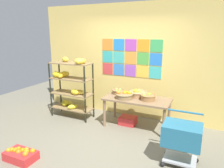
{
  "coord_description": "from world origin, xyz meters",
  "views": [
    {
      "loc": [
        1.76,
        -3.24,
        2.09
      ],
      "look_at": [
        -0.11,
        0.76,
        0.99
      ],
      "focal_mm": 33.67,
      "sensor_mm": 36.0,
      "label": 1
    }
  ],
  "objects_px": {
    "fruit_basket_left": "(138,93)",
    "orange_crate_foreground": "(21,155)",
    "banana_shelf_unit": "(71,84)",
    "display_table": "(137,102)",
    "produce_crate_under_table": "(128,120)",
    "shopping_cart": "(182,136)",
    "fruit_basket_back_right": "(148,97)",
    "fruit_basket_centre": "(118,91)",
    "fruit_basket_back_left": "(124,95)"
  },
  "relations": [
    {
      "from": "shopping_cart",
      "to": "fruit_basket_left",
      "type": "bearing_deg",
      "value": 127.15
    },
    {
      "from": "produce_crate_under_table",
      "to": "shopping_cart",
      "type": "bearing_deg",
      "value": -39.48
    },
    {
      "from": "fruit_basket_left",
      "to": "produce_crate_under_table",
      "type": "bearing_deg",
      "value": -153.18
    },
    {
      "from": "banana_shelf_unit",
      "to": "orange_crate_foreground",
      "type": "height_order",
      "value": "banana_shelf_unit"
    },
    {
      "from": "fruit_basket_back_right",
      "to": "fruit_basket_back_left",
      "type": "bearing_deg",
      "value": -168.94
    },
    {
      "from": "orange_crate_foreground",
      "to": "shopping_cart",
      "type": "xyz_separation_m",
      "value": [
        2.44,
        1.0,
        0.41
      ]
    },
    {
      "from": "fruit_basket_back_right",
      "to": "orange_crate_foreground",
      "type": "relative_size",
      "value": 0.62
    },
    {
      "from": "banana_shelf_unit",
      "to": "shopping_cart",
      "type": "xyz_separation_m",
      "value": [
        2.76,
        -0.91,
        -0.35
      ]
    },
    {
      "from": "banana_shelf_unit",
      "to": "fruit_basket_left",
      "type": "xyz_separation_m",
      "value": [
        1.64,
        0.27,
        -0.1
      ]
    },
    {
      "from": "fruit_basket_back_left",
      "to": "fruit_basket_centre",
      "type": "xyz_separation_m",
      "value": [
        -0.26,
        0.26,
        -0.01
      ]
    },
    {
      "from": "produce_crate_under_table",
      "to": "shopping_cart",
      "type": "height_order",
      "value": "shopping_cart"
    },
    {
      "from": "fruit_basket_back_left",
      "to": "fruit_basket_centre",
      "type": "bearing_deg",
      "value": 135.09
    },
    {
      "from": "display_table",
      "to": "shopping_cart",
      "type": "bearing_deg",
      "value": -43.68
    },
    {
      "from": "fruit_basket_back_left",
      "to": "fruit_basket_centre",
      "type": "height_order",
      "value": "fruit_basket_back_left"
    },
    {
      "from": "banana_shelf_unit",
      "to": "display_table",
      "type": "xyz_separation_m",
      "value": [
        1.67,
        0.14,
        -0.25
      ]
    },
    {
      "from": "display_table",
      "to": "produce_crate_under_table",
      "type": "bearing_deg",
      "value": 170.51
    },
    {
      "from": "banana_shelf_unit",
      "to": "shopping_cart",
      "type": "bearing_deg",
      "value": -18.17
    },
    {
      "from": "fruit_basket_centre",
      "to": "shopping_cart",
      "type": "height_order",
      "value": "shopping_cart"
    },
    {
      "from": "display_table",
      "to": "fruit_basket_back_right",
      "type": "height_order",
      "value": "fruit_basket_back_right"
    },
    {
      "from": "fruit_basket_centre",
      "to": "orange_crate_foreground",
      "type": "xyz_separation_m",
      "value": [
        -0.83,
        -2.18,
        -0.64
      ]
    },
    {
      "from": "orange_crate_foreground",
      "to": "shopping_cart",
      "type": "height_order",
      "value": "shopping_cart"
    },
    {
      "from": "banana_shelf_unit",
      "to": "fruit_basket_back_right",
      "type": "height_order",
      "value": "banana_shelf_unit"
    },
    {
      "from": "display_table",
      "to": "fruit_basket_centre",
      "type": "height_order",
      "value": "fruit_basket_centre"
    },
    {
      "from": "fruit_basket_back_left",
      "to": "fruit_basket_left",
      "type": "xyz_separation_m",
      "value": [
        0.23,
        0.26,
        0.0
      ]
    },
    {
      "from": "fruit_basket_back_left",
      "to": "fruit_basket_back_right",
      "type": "xyz_separation_m",
      "value": [
        0.51,
        0.1,
        -0.0
      ]
    },
    {
      "from": "fruit_basket_back_right",
      "to": "orange_crate_foreground",
      "type": "distance_m",
      "value": 2.65
    },
    {
      "from": "produce_crate_under_table",
      "to": "shopping_cart",
      "type": "xyz_separation_m",
      "value": [
        1.31,
        -1.08,
        0.41
      ]
    },
    {
      "from": "fruit_basket_back_left",
      "to": "shopping_cart",
      "type": "distance_m",
      "value": 1.64
    },
    {
      "from": "fruit_basket_back_right",
      "to": "shopping_cart",
      "type": "distance_m",
      "value": 1.34
    },
    {
      "from": "fruit_basket_back_right",
      "to": "display_table",
      "type": "bearing_deg",
      "value": 173.91
    },
    {
      "from": "banana_shelf_unit",
      "to": "orange_crate_foreground",
      "type": "relative_size",
      "value": 2.88
    },
    {
      "from": "display_table",
      "to": "fruit_basket_left",
      "type": "relative_size",
      "value": 3.63
    },
    {
      "from": "fruit_basket_centre",
      "to": "produce_crate_under_table",
      "type": "relative_size",
      "value": 0.78
    },
    {
      "from": "display_table",
      "to": "produce_crate_under_table",
      "type": "height_order",
      "value": "display_table"
    },
    {
      "from": "fruit_basket_back_left",
      "to": "shopping_cart",
      "type": "relative_size",
      "value": 0.47
    },
    {
      "from": "orange_crate_foreground",
      "to": "shopping_cart",
      "type": "relative_size",
      "value": 0.63
    },
    {
      "from": "fruit_basket_back_left",
      "to": "fruit_basket_left",
      "type": "bearing_deg",
      "value": 48.77
    },
    {
      "from": "banana_shelf_unit",
      "to": "orange_crate_foreground",
      "type": "distance_m",
      "value": 2.07
    },
    {
      "from": "produce_crate_under_table",
      "to": "orange_crate_foreground",
      "type": "distance_m",
      "value": 2.36
    },
    {
      "from": "fruit_basket_back_right",
      "to": "shopping_cart",
      "type": "height_order",
      "value": "shopping_cart"
    },
    {
      "from": "display_table",
      "to": "fruit_basket_back_left",
      "type": "bearing_deg",
      "value": -153.66
    },
    {
      "from": "display_table",
      "to": "shopping_cart",
      "type": "distance_m",
      "value": 1.51
    },
    {
      "from": "banana_shelf_unit",
      "to": "display_table",
      "type": "relative_size",
      "value": 1.05
    },
    {
      "from": "banana_shelf_unit",
      "to": "orange_crate_foreground",
      "type": "xyz_separation_m",
      "value": [
        0.33,
        -1.9,
        -0.75
      ]
    },
    {
      "from": "fruit_basket_back_left",
      "to": "produce_crate_under_table",
      "type": "relative_size",
      "value": 1.06
    },
    {
      "from": "fruit_basket_back_right",
      "to": "fruit_basket_centre",
      "type": "xyz_separation_m",
      "value": [
        -0.77,
        0.17,
        -0.01
      ]
    },
    {
      "from": "fruit_basket_back_left",
      "to": "banana_shelf_unit",
      "type": "bearing_deg",
      "value": -179.62
    },
    {
      "from": "fruit_basket_left",
      "to": "orange_crate_foreground",
      "type": "bearing_deg",
      "value": -121.26
    },
    {
      "from": "fruit_basket_left",
      "to": "shopping_cart",
      "type": "xyz_separation_m",
      "value": [
        1.12,
        -1.17,
        -0.25
      ]
    },
    {
      "from": "banana_shelf_unit",
      "to": "fruit_basket_centre",
      "type": "relative_size",
      "value": 5.2
    }
  ]
}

